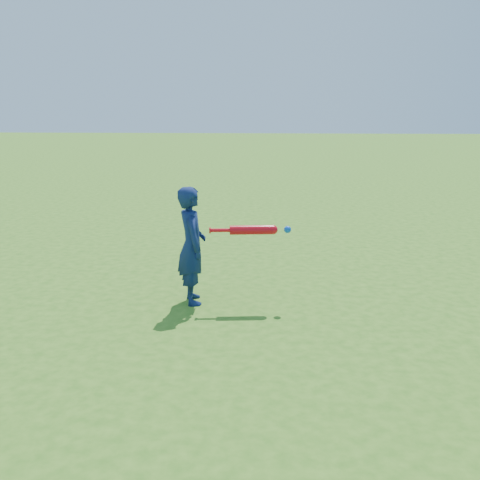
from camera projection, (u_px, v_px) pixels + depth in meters
The scene contains 3 objects.
ground at pixel (258, 302), 5.65m from camera, with size 80.00×80.00×0.00m, color #356C19.
child at pixel (192, 246), 5.52m from camera, with size 0.45×0.29×1.23m, color #111F4F.
bat_swing at pixel (255, 230), 5.46m from camera, with size 0.84×0.16×0.10m.
Camera 1 is at (0.19, -5.33, 1.99)m, focal length 40.00 mm.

